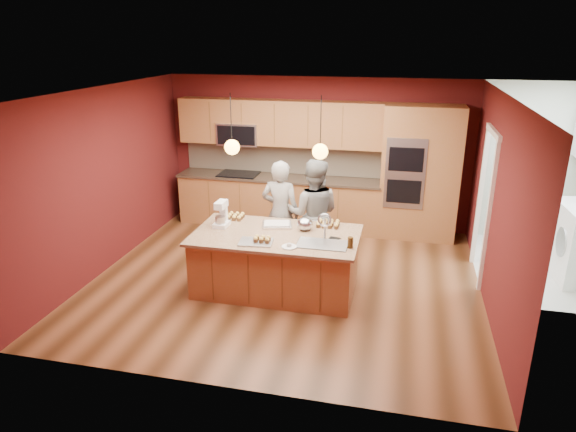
% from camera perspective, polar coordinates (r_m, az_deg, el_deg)
% --- Properties ---
extents(floor, '(5.50, 5.50, 0.00)m').
position_cam_1_polar(floor, '(7.58, -0.27, -7.07)').
color(floor, '#452713').
rests_on(floor, ground).
extents(ceiling, '(5.50, 5.50, 0.00)m').
position_cam_1_polar(ceiling, '(6.81, -0.31, 13.68)').
color(ceiling, white).
rests_on(ceiling, ground).
extents(wall_back, '(5.50, 0.00, 5.50)m').
position_cam_1_polar(wall_back, '(9.45, 3.19, 7.04)').
color(wall_back, '#4F1314').
rests_on(wall_back, ground).
extents(wall_front, '(5.50, 0.00, 5.50)m').
position_cam_1_polar(wall_front, '(4.83, -7.09, -5.70)').
color(wall_front, '#4F1314').
rests_on(wall_front, ground).
extents(wall_left, '(0.00, 5.00, 5.00)m').
position_cam_1_polar(wall_left, '(8.13, -19.56, 3.84)').
color(wall_left, '#4F1314').
rests_on(wall_left, ground).
extents(wall_right, '(0.00, 5.00, 5.00)m').
position_cam_1_polar(wall_right, '(7.01, 22.18, 1.08)').
color(wall_right, '#4F1314').
rests_on(wall_right, ground).
extents(cabinet_run, '(3.74, 0.64, 2.30)m').
position_cam_1_polar(cabinet_run, '(9.43, -1.20, 4.75)').
color(cabinet_run, '#9A6128').
rests_on(cabinet_run, floor).
extents(oven_column, '(1.30, 0.62, 2.30)m').
position_cam_1_polar(oven_column, '(9.08, 14.42, 4.62)').
color(oven_column, '#9A6128').
rests_on(oven_column, floor).
extents(doorway_trim, '(0.08, 1.11, 2.20)m').
position_cam_1_polar(doorway_trim, '(7.85, 20.94, 0.83)').
color(doorway_trim, white).
rests_on(doorway_trim, wall_right).
extents(pendant_left, '(0.20, 0.20, 0.80)m').
position_cam_1_polar(pendant_left, '(6.81, -6.24, 7.64)').
color(pendant_left, black).
rests_on(pendant_left, ceiling).
extents(pendant_right, '(0.20, 0.20, 0.80)m').
position_cam_1_polar(pendant_right, '(6.53, 3.59, 7.20)').
color(pendant_right, black).
rests_on(pendant_right, ceiling).
extents(island, '(2.26, 1.27, 1.21)m').
position_cam_1_polar(island, '(7.14, -1.21, -5.04)').
color(island, '#9A6128').
rests_on(island, floor).
extents(person_left, '(0.63, 0.44, 1.64)m').
position_cam_1_polar(person_left, '(7.83, -0.84, 0.34)').
color(person_left, black).
rests_on(person_left, floor).
extents(person_right, '(0.87, 0.70, 1.68)m').
position_cam_1_polar(person_right, '(7.72, 2.81, 0.22)').
color(person_right, slate).
rests_on(person_right, floor).
extents(stand_mixer, '(0.20, 0.27, 0.36)m').
position_cam_1_polar(stand_mixer, '(7.28, -7.41, 0.06)').
color(stand_mixer, white).
rests_on(stand_mixer, island).
extents(sheet_cake, '(0.47, 0.39, 0.05)m').
position_cam_1_polar(sheet_cake, '(7.26, -1.25, -0.94)').
color(sheet_cake, white).
rests_on(sheet_cake, island).
extents(cooling_rack, '(0.46, 0.36, 0.02)m').
position_cam_1_polar(cooling_rack, '(6.70, -3.58, -2.89)').
color(cooling_rack, '#A7AAAE').
rests_on(cooling_rack, island).
extents(mixing_bowl, '(0.22, 0.22, 0.19)m').
position_cam_1_polar(mixing_bowl, '(7.09, 1.89, -0.90)').
color(mixing_bowl, silver).
rests_on(mixing_bowl, island).
extents(plate, '(0.20, 0.20, 0.01)m').
position_cam_1_polar(plate, '(6.55, 0.13, -3.44)').
color(plate, silver).
rests_on(plate, island).
extents(tumbler, '(0.07, 0.07, 0.14)m').
position_cam_1_polar(tumbler, '(6.56, 6.95, -2.95)').
color(tumbler, '#35220B').
rests_on(tumbler, island).
extents(phone, '(0.16, 0.11, 0.01)m').
position_cam_1_polar(phone, '(6.85, 5.22, -2.47)').
color(phone, black).
rests_on(phone, island).
extents(cupcakes_left, '(0.33, 0.25, 0.07)m').
position_cam_1_polar(cupcakes_left, '(7.60, -6.17, 0.00)').
color(cupcakes_left, '#DEB651').
rests_on(cupcakes_left, island).
extents(cupcakes_rack, '(0.24, 0.16, 0.07)m').
position_cam_1_polar(cupcakes_rack, '(6.68, -2.91, -2.56)').
color(cupcakes_rack, '#DEB651').
rests_on(cupcakes_rack, island).
extents(cupcakes_right, '(0.34, 0.25, 0.08)m').
position_cam_1_polar(cupcakes_right, '(7.27, 4.46, -0.85)').
color(cupcakes_right, '#DEB651').
rests_on(cupcakes_right, island).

